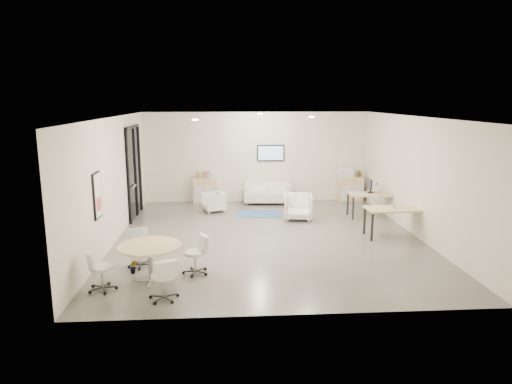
{
  "coord_description": "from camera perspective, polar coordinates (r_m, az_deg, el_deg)",
  "views": [
    {
      "loc": [
        -1.12,
        -11.71,
        3.66
      ],
      "look_at": [
        -0.3,
        0.4,
        1.17
      ],
      "focal_mm": 32.0,
      "sensor_mm": 36.0,
      "label": 1
    }
  ],
  "objects": [
    {
      "name": "printer",
      "position": [
        16.75,
        11.08,
        2.42
      ],
      "size": [
        0.54,
        0.46,
        0.36
      ],
      "rotation": [
        0.0,
        0.0,
        0.07
      ],
      "color": "white",
      "rests_on": "sideboard_right"
    },
    {
      "name": "desk_rear",
      "position": [
        14.71,
        14.26,
        -0.48
      ],
      "size": [
        1.48,
        0.81,
        0.75
      ],
      "rotation": [
        0.0,
        0.0,
        -0.07
      ],
      "color": "#DAB083",
      "rests_on": "room_shell"
    },
    {
      "name": "room_shell",
      "position": [
        11.94,
        1.56,
        1.67
      ],
      "size": [
        9.6,
        10.6,
        4.8
      ],
      "color": "#57544F",
      "rests_on": "ground"
    },
    {
      "name": "books",
      "position": [
        16.22,
        -6.63,
        2.14
      ],
      "size": [
        0.47,
        0.14,
        0.22
      ],
      "color": "red",
      "rests_on": "sideboard_left"
    },
    {
      "name": "ceiling_spots",
      "position": [
        12.59,
        0.32,
        9.42
      ],
      "size": [
        3.14,
        4.14,
        0.03
      ],
      "color": "#FFEAC6",
      "rests_on": "room_shell"
    },
    {
      "name": "glass_door",
      "position": [
        14.66,
        -14.99,
        2.74
      ],
      "size": [
        0.09,
        1.9,
        2.85
      ],
      "color": "black",
      "rests_on": "room_shell"
    },
    {
      "name": "sideboard_left",
      "position": [
        16.31,
        -6.44,
        0.18
      ],
      "size": [
        0.8,
        0.42,
        0.91
      ],
      "color": "#DAB083",
      "rests_on": "room_shell"
    },
    {
      "name": "meeting_chairs",
      "position": [
        9.58,
        -13.06,
        -8.55
      ],
      "size": [
        2.52,
        2.52,
        0.82
      ],
      "color": "white",
      "rests_on": "room_shell"
    },
    {
      "name": "loveseat",
      "position": [
        16.21,
        1.44,
        -0.24
      ],
      "size": [
        1.7,
        0.93,
        0.62
      ],
      "rotation": [
        0.0,
        0.0,
        -0.07
      ],
      "color": "silver",
      "rests_on": "room_shell"
    },
    {
      "name": "artwork",
      "position": [
        10.72,
        -19.23,
        -0.43
      ],
      "size": [
        0.05,
        0.54,
        1.04
      ],
      "color": "black",
      "rests_on": "room_shell"
    },
    {
      "name": "blue_rug",
      "position": [
        14.71,
        0.39,
        -2.78
      ],
      "size": [
        1.49,
        1.08,
        0.01
      ],
      "primitive_type": "cube",
      "rotation": [
        0.0,
        0.0,
        -0.11
      ],
      "color": "#2F5990",
      "rests_on": "room_shell"
    },
    {
      "name": "plant_cabinet",
      "position": [
        16.92,
        12.82,
        2.23
      ],
      "size": [
        0.26,
        0.29,
        0.22
      ],
      "primitive_type": "imported",
      "rotation": [
        0.0,
        0.0,
        -0.04
      ],
      "color": "#3F7F3F",
      "rests_on": "sideboard_right"
    },
    {
      "name": "plant_floor",
      "position": [
        10.2,
        -15.05,
        -9.46
      ],
      "size": [
        0.22,
        0.32,
        0.13
      ],
      "primitive_type": "imported",
      "rotation": [
        0.0,
        0.0,
        -0.22
      ],
      "color": "#3F7F3F",
      "rests_on": "room_shell"
    },
    {
      "name": "wall_tv",
      "position": [
        16.37,
        1.84,
        4.9
      ],
      "size": [
        0.98,
        0.06,
        0.58
      ],
      "color": "black",
      "rests_on": "room_shell"
    },
    {
      "name": "cup",
      "position": [
        12.66,
        16.84,
        -1.71
      ],
      "size": [
        0.13,
        0.11,
        0.11
      ],
      "primitive_type": "imported",
      "rotation": [
        0.0,
        0.0,
        -0.27
      ],
      "color": "white",
      "rests_on": "desk_front"
    },
    {
      "name": "desk_front",
      "position": [
        12.73,
        16.97,
        -2.28
      ],
      "size": [
        1.58,
        0.86,
        0.8
      ],
      "rotation": [
        0.0,
        0.0,
        0.06
      ],
      "color": "#DAB083",
      "rests_on": "room_shell"
    },
    {
      "name": "sideboard_right",
      "position": [
        16.91,
        11.71,
        0.38
      ],
      "size": [
        0.88,
        0.43,
        0.88
      ],
      "color": "#DAB083",
      "rests_on": "room_shell"
    },
    {
      "name": "armchair_left",
      "position": [
        15.09,
        -5.31,
        -1.14
      ],
      "size": [
        0.82,
        0.85,
        0.69
      ],
      "primitive_type": "imported",
      "rotation": [
        0.0,
        0.0,
        -1.23
      ],
      "color": "silver",
      "rests_on": "room_shell"
    },
    {
      "name": "monitor",
      "position": [
        14.78,
        13.99,
        0.82
      ],
      "size": [
        0.2,
        0.5,
        0.44
      ],
      "color": "black",
      "rests_on": "desk_rear"
    },
    {
      "name": "round_table",
      "position": [
        9.48,
        -13.14,
        -6.95
      ],
      "size": [
        1.27,
        1.27,
        0.77
      ],
      "color": "#DAB083",
      "rests_on": "room_shell"
    },
    {
      "name": "armchair_right",
      "position": [
        14.07,
        5.29,
        -1.7
      ],
      "size": [
        0.95,
        0.9,
        0.87
      ],
      "primitive_type": "imported",
      "rotation": [
        0.0,
        0.0,
        -0.14
      ],
      "color": "silver",
      "rests_on": "room_shell"
    }
  ]
}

